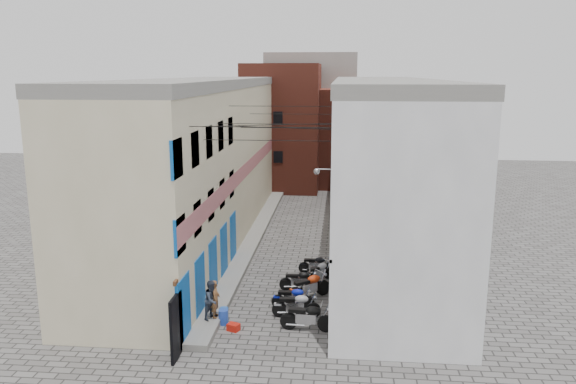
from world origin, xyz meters
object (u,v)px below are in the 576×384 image
(motorcycle_f, at_px, (319,271))
(person_b, at_px, (212,300))
(motorcycle_d, at_px, (309,285))
(motorcycle_b, at_px, (296,304))
(motorcycle_c, at_px, (293,296))
(water_jug_near, at_px, (223,317))
(motorcycle_a, at_px, (307,316))
(person_a, at_px, (215,299))
(red_crate, at_px, (233,327))
(motorcycle_g, at_px, (316,263))
(water_jug_far, at_px, (224,314))
(motorcycle_e, at_px, (299,279))

(motorcycle_f, distance_m, person_b, 6.15)
(motorcycle_d, bearing_deg, person_b, -89.44)
(motorcycle_b, distance_m, motorcycle_f, 3.93)
(motorcycle_c, relative_size, water_jug_near, 3.07)
(motorcycle_a, relative_size, motorcycle_d, 0.97)
(person_a, relative_size, red_crate, 3.43)
(motorcycle_b, distance_m, motorcycle_g, 4.98)
(motorcycle_c, height_order, water_jug_near, motorcycle_c)
(person_a, distance_m, red_crate, 1.30)
(water_jug_far, bearing_deg, person_b, -136.98)
(motorcycle_b, height_order, motorcycle_e, motorcycle_b)
(person_b, bearing_deg, motorcycle_b, -45.15)
(person_b, distance_m, water_jug_near, 0.82)
(motorcycle_a, distance_m, person_b, 3.62)
(person_b, distance_m, water_jug_far, 0.89)
(person_a, xyz_separation_m, red_crate, (0.79, -0.58, -0.85))
(motorcycle_c, xyz_separation_m, red_crate, (-2.02, -2.21, -0.37))
(motorcycle_b, bearing_deg, person_a, -77.45)
(motorcycle_d, bearing_deg, motorcycle_f, 132.66)
(water_jug_far, bearing_deg, motorcycle_b, 12.43)
(motorcycle_d, distance_m, motorcycle_f, 2.01)
(motorcycle_e, bearing_deg, motorcycle_g, 159.85)
(motorcycle_c, xyz_separation_m, motorcycle_f, (0.92, 3.04, 0.01))
(motorcycle_b, relative_size, motorcycle_g, 1.13)
(motorcycle_b, xyz_separation_m, motorcycle_g, (0.55, 4.95, -0.06))
(person_a, bearing_deg, motorcycle_g, -34.84)
(motorcycle_g, height_order, water_jug_far, motorcycle_g)
(motorcycle_f, height_order, red_crate, motorcycle_f)
(motorcycle_a, distance_m, motorcycle_d, 3.00)
(motorcycle_a, xyz_separation_m, red_crate, (-2.72, -0.27, -0.46))
(motorcycle_g, xyz_separation_m, water_jug_near, (-3.25, -5.84, -0.20))
(water_jug_near, relative_size, water_jug_far, 1.08)
(motorcycle_e, distance_m, motorcycle_g, 2.29)
(motorcycle_f, distance_m, red_crate, 6.02)
(person_a, relative_size, water_jug_far, 2.77)
(motorcycle_g, bearing_deg, water_jug_near, -29.76)
(motorcycle_d, bearing_deg, person_a, -90.11)
(motorcycle_a, height_order, red_crate, motorcycle_a)
(motorcycle_d, bearing_deg, motorcycle_e, 170.81)
(motorcycle_g, bearing_deg, person_b, -32.42)
(motorcycle_e, height_order, person_b, person_b)
(motorcycle_g, relative_size, water_jug_near, 2.97)
(motorcycle_a, relative_size, motorcycle_c, 1.17)
(motorcycle_a, height_order, motorcycle_b, motorcycle_a)
(person_a, xyz_separation_m, person_b, (-0.08, -0.13, 0.02))
(motorcycle_g, height_order, water_jug_near, motorcycle_g)
(motorcycle_a, bearing_deg, water_jug_far, -94.77)
(motorcycle_g, distance_m, red_crate, 6.92)
(motorcycle_b, relative_size, red_crate, 4.47)
(motorcycle_c, height_order, motorcycle_g, motorcycle_c)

